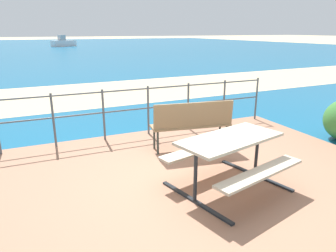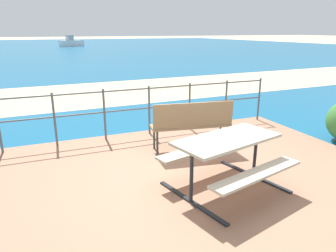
{
  "view_description": "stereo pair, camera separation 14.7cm",
  "coord_description": "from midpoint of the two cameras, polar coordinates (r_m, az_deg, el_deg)",
  "views": [
    {
      "loc": [
        -2.28,
        -3.83,
        2.27
      ],
      "look_at": [
        0.05,
        1.42,
        0.5
      ],
      "focal_mm": 33.19,
      "sensor_mm": 36.0,
      "label": 1
    },
    {
      "loc": [
        -2.15,
        -3.89,
        2.27
      ],
      "look_at": [
        0.05,
        1.42,
        0.5
      ],
      "focal_mm": 33.19,
      "sensor_mm": 36.0,
      "label": 2
    }
  ],
  "objects": [
    {
      "name": "beach_strip",
      "position": [
        12.1,
        -13.05,
        5.93
      ],
      "size": [
        54.13,
        6.59,
        0.01
      ],
      "primitive_type": "cube",
      "rotation": [
        0.0,
        0.0,
        0.03
      ],
      "color": "tan",
      "rests_on": "ground"
    },
    {
      "name": "picnic_table",
      "position": [
        4.47,
        10.3,
        -4.46
      ],
      "size": [
        1.82,
        1.68,
        0.78
      ],
      "rotation": [
        0.0,
        0.0,
        0.24
      ],
      "color": "#BCAD93",
      "rests_on": "patio_paving"
    },
    {
      "name": "park_bench",
      "position": [
        5.87,
        3.77,
        0.91
      ],
      "size": [
        1.58,
        0.64,
        0.96
      ],
      "rotation": [
        0.0,
        0.0,
        2.99
      ],
      "color": "#8C704C",
      "rests_on": "patio_paving"
    },
    {
      "name": "ground_plane",
      "position": [
        5.0,
        5.32,
        -9.99
      ],
      "size": [
        240.0,
        240.0,
        0.0
      ],
      "primitive_type": "plane",
      "color": "tan"
    },
    {
      "name": "sea_water",
      "position": [
        43.97,
        -21.62,
        13.06
      ],
      "size": [
        90.0,
        90.0,
        0.01
      ],
      "primitive_type": "cube",
      "color": "#145B84",
      "rests_on": "ground"
    },
    {
      "name": "railing_fence",
      "position": [
        6.79,
        -4.29,
        3.89
      ],
      "size": [
        5.94,
        0.04,
        1.07
      ],
      "color": "#4C5156",
      "rests_on": "patio_paving"
    },
    {
      "name": "boat_near",
      "position": [
        49.2,
        -18.58,
        14.31
      ],
      "size": [
        4.08,
        2.76,
        1.62
      ],
      "rotation": [
        0.0,
        0.0,
        0.49
      ],
      "color": "silver",
      "rests_on": "sea_water"
    },
    {
      "name": "patio_paving",
      "position": [
        4.98,
        5.33,
        -9.68
      ],
      "size": [
        6.4,
        5.2,
        0.06
      ],
      "primitive_type": "cube",
      "color": "#996B51",
      "rests_on": "ground"
    }
  ]
}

